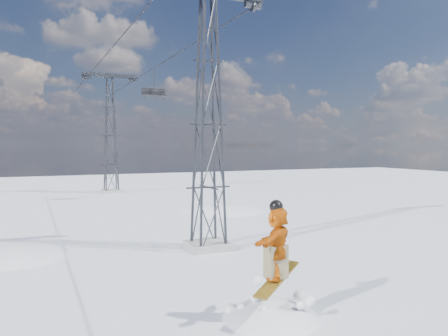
% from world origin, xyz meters
% --- Properties ---
extents(ground, '(120.00, 120.00, 0.00)m').
position_xyz_m(ground, '(0.00, 0.00, 0.00)').
color(ground, white).
rests_on(ground, ground).
extents(lift_tower_near, '(5.20, 1.80, 11.43)m').
position_xyz_m(lift_tower_near, '(0.80, 8.00, 5.47)').
color(lift_tower_near, '#999999').
rests_on(lift_tower_near, ground).
extents(lift_tower_far, '(5.20, 1.80, 11.43)m').
position_xyz_m(lift_tower_far, '(0.80, 33.00, 5.47)').
color(lift_tower_far, '#999999').
rests_on(lift_tower_far, ground).
extents(haul_cables, '(4.46, 51.00, 0.06)m').
position_xyz_m(haul_cables, '(0.80, 19.50, 10.85)').
color(haul_cables, black).
rests_on(haul_cables, ground).
extents(lift_chair_mid, '(1.99, 0.57, 2.47)m').
position_xyz_m(lift_chair_mid, '(3.00, 25.14, 8.87)').
color(lift_chair_mid, black).
rests_on(lift_chair_mid, ground).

